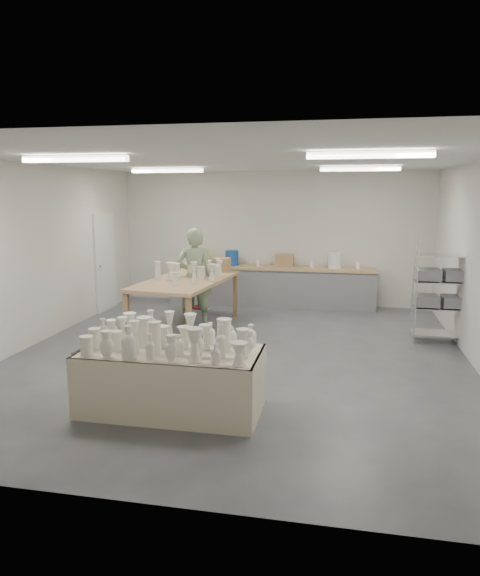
% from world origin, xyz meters
% --- Properties ---
extents(room, '(8.00, 8.02, 3.00)m').
position_xyz_m(room, '(-0.11, 0.08, 2.06)').
color(room, '#424449').
rests_on(room, ground).
extents(back_counter, '(4.60, 0.60, 1.24)m').
position_xyz_m(back_counter, '(-0.01, 3.68, 0.49)').
color(back_counter, tan).
rests_on(back_counter, ground).
extents(wire_shelf, '(0.88, 0.48, 1.80)m').
position_xyz_m(wire_shelf, '(3.20, 1.40, 0.92)').
color(wire_shelf, silver).
rests_on(wire_shelf, ground).
extents(drying_table, '(2.09, 0.99, 1.11)m').
position_xyz_m(drying_table, '(-0.36, -2.19, 0.43)').
color(drying_table, olive).
rests_on(drying_table, ground).
extents(work_table, '(1.54, 2.66, 1.32)m').
position_xyz_m(work_table, '(-1.20, 1.46, 0.94)').
color(work_table, tan).
rests_on(work_table, ground).
extents(rug, '(1.00, 0.70, 0.02)m').
position_xyz_m(rug, '(-2.10, -0.15, 0.01)').
color(rug, black).
rests_on(rug, ground).
extents(cat, '(0.48, 0.38, 0.18)m').
position_xyz_m(cat, '(-2.08, -0.16, 0.11)').
color(cat, white).
rests_on(cat, rug).
extents(potter, '(0.76, 0.57, 1.87)m').
position_xyz_m(potter, '(-1.20, 1.70, 0.94)').
color(potter, gray).
rests_on(potter, ground).
extents(red_stool, '(0.37, 0.37, 0.31)m').
position_xyz_m(red_stool, '(-1.20, 1.97, 0.27)').
color(red_stool, red).
rests_on(red_stool, ground).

